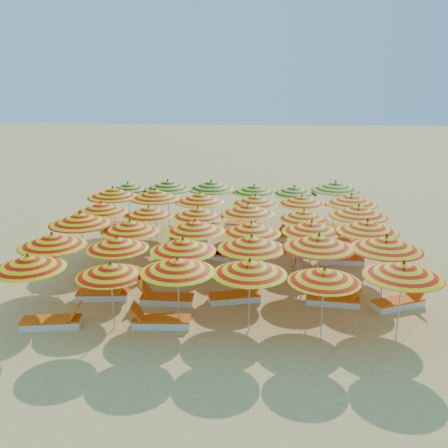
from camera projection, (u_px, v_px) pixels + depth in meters
The scene contains 57 objects.
ground at pixel (223, 267), 19.44m from camera, with size 120.00×120.00×0.00m, color #E5B465.
umbrella_0 at pixel (28, 262), 14.38m from camera, with size 2.37×2.37×2.26m.
umbrella_1 at pixel (111, 270), 14.19m from camera, with size 2.27×2.27×2.10m.
umbrella_2 at pixel (178, 265), 14.12m from camera, with size 2.67×2.67×2.27m.
umbrella_3 at pixel (250, 267), 14.00m from camera, with size 2.81×2.81×2.26m.
umbrella_4 at pixel (324, 275), 13.71m from camera, with size 2.59×2.59×2.14m.
umbrella_5 at pixel (403, 270), 13.63m from camera, with size 2.61×2.61×2.33m.
umbrella_6 at pixel (52, 240), 16.07m from camera, with size 2.94×2.94×2.35m.
umbrella_7 at pixel (117, 243), 16.27m from camera, with size 2.38×2.38×2.18m.
umbrella_8 at pixel (183, 245), 15.84m from camera, with size 2.31×2.31×2.26m.
umbrella_9 at pixel (252, 242), 15.80m from camera, with size 2.88×2.88×2.36m.
umbrella_10 at pixel (319, 241), 15.67m from camera, with size 2.72×2.72×2.44m.
umbrella_11 at pixel (386, 243), 15.54m from camera, with size 2.88×2.88×2.44m.
umbrella_12 at pixel (80, 218), 18.19m from camera, with size 2.95×2.95×2.45m.
umbrella_13 at pixel (130, 226), 17.93m from camera, with size 2.73×2.73×2.23m.
umbrella_14 at pixel (195, 226), 17.85m from camera, with size 2.71×2.71×2.27m.
umbrella_15 at pixel (252, 228), 17.72m from camera, with size 2.78×2.78×2.24m.
umbrella_16 at pixel (312, 227), 17.80m from camera, with size 2.35×2.35×2.25m.
umbrella_17 at pixel (367, 226), 17.55m from camera, with size 2.74×2.74×2.36m.
umbrella_18 at pixel (101, 207), 20.19m from camera, with size 2.37×2.37×2.32m.
umbrella_19 at pixel (149, 211), 20.17m from camera, with size 2.42×2.42×2.17m.
umbrella_20 at pixel (198, 212), 19.91m from camera, with size 2.21×2.21×2.20m.
umbrella_21 at pixel (248, 209), 19.98m from camera, with size 2.51×2.51×2.32m.
umbrella_22 at pixel (304, 214), 19.86m from camera, with size 2.21×2.21×2.11m.
umbrella_23 at pixel (358, 211), 19.34m from camera, with size 2.32×2.32×2.43m.
umbrella_24 at pixel (113, 192), 22.27m from camera, with size 2.81×2.81×2.45m.
umbrella_25 at pixel (155, 194), 22.03m from camera, with size 2.56×2.56×2.43m.
umbrella_26 at pixel (200, 197), 21.75m from camera, with size 2.84×2.84×2.34m.
umbrella_27 at pixel (255, 200), 21.78m from camera, with size 2.65×2.65×2.24m.
umbrella_28 at pixel (302, 200), 21.64m from camera, with size 2.50×2.50×2.26m.
umbrella_29 at pixel (351, 199), 21.34m from camera, with size 2.46×2.46×2.38m.
umbrella_30 at pixel (128, 187), 24.10m from camera, with size 2.29×2.29×2.27m.
umbrella_31 at pixel (168, 185), 23.90m from camera, with size 2.41×2.41×2.43m.
umbrella_32 at pixel (211, 185), 23.83m from camera, with size 2.80×2.80×2.44m.
umbrella_33 at pixel (254, 189), 23.77m from camera, with size 2.48×2.48×2.26m.
umbrella_34 at pixel (294, 190), 23.55m from camera, with size 2.39×2.39×2.25m.
umbrella_35 at pixel (336, 186), 23.62m from camera, with size 2.98×2.98×2.44m.
lounger_0 at pixel (53, 322), 14.76m from camera, with size 1.80×0.85×0.69m.
lounger_1 at pixel (160, 321), 14.81m from camera, with size 1.76×0.65×0.69m.
lounger_2 at pixel (104, 294), 16.65m from camera, with size 1.77×0.71×0.69m.
lounger_3 at pixel (166, 299), 16.31m from camera, with size 1.75×0.62×0.69m.
lounger_4 at pixel (236, 297), 16.46m from camera, with size 1.82×1.00×0.69m.
lounger_5 at pixel (334, 300), 16.23m from camera, with size 1.79×0.79×0.69m.
lounger_6 at pixel (399, 302), 16.03m from camera, with size 1.82×1.23×0.69m.
lounger_7 at pixel (147, 275), 18.20m from camera, with size 1.80×0.84×0.69m.
lounger_8 at pixel (213, 254), 20.39m from camera, with size 1.83×1.08×0.69m.
lounger_9 at pixel (235, 255), 20.32m from camera, with size 1.81×0.87×0.69m.
lounger_10 at pixel (342, 259), 19.80m from camera, with size 1.75×0.63×0.69m.
lounger_11 at pixel (188, 238), 22.43m from camera, with size 1.78×0.73×0.69m.
lounger_12 at pixel (268, 238), 22.47m from camera, with size 1.83×1.03×0.69m.
lounger_13 at pixel (335, 242), 21.85m from camera, with size 1.82×1.20×0.69m.
lounger_14 at pixel (119, 225), 24.47m from camera, with size 1.75×0.63×0.69m.
lounger_15 at pixel (202, 225), 24.45m from camera, with size 1.79×0.79×0.69m.
lounger_16 at pixel (244, 225), 24.38m from camera, with size 1.82×0.95×0.69m.
lounger_17 at pixel (321, 226), 24.25m from camera, with size 1.83×1.14×0.69m.
beachgoer_b at pixel (297, 251), 19.25m from camera, with size 0.64×0.50×1.32m, color tan.
beachgoer_a at pixel (298, 265), 17.71m from camera, with size 0.51×0.34×1.40m, color tan.
Camera 1 is at (1.19, -18.13, 7.12)m, focal length 40.00 mm.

